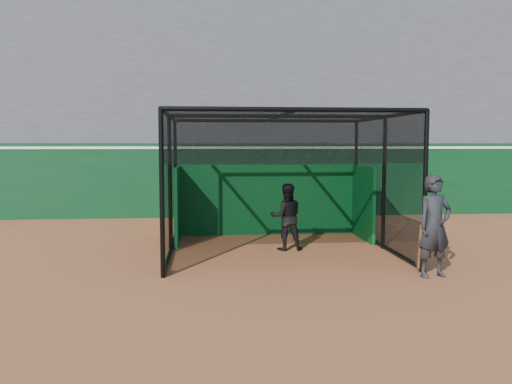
{
  "coord_description": "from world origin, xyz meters",
  "views": [
    {
      "loc": [
        -1.09,
        -9.95,
        2.45
      ],
      "look_at": [
        0.05,
        2.0,
        1.4
      ],
      "focal_mm": 38.0,
      "sensor_mm": 36.0,
      "label": 1
    }
  ],
  "objects": [
    {
      "name": "batter",
      "position": [
        0.81,
        2.42,
        0.78
      ],
      "size": [
        0.76,
        0.59,
        1.55
      ],
      "primitive_type": "imported",
      "rotation": [
        0.0,
        0.0,
        3.15
      ],
      "color": "black",
      "rests_on": "ground"
    },
    {
      "name": "batting_cage",
      "position": [
        0.62,
        2.39,
        1.55
      ],
      "size": [
        5.07,
        4.85,
        3.1
      ],
      "color": "black",
      "rests_on": "ground"
    },
    {
      "name": "on_deck_player",
      "position": [
        3.14,
        -0.4,
        0.95
      ],
      "size": [
        0.78,
        0.6,
        1.9
      ],
      "color": "black",
      "rests_on": "ground"
    },
    {
      "name": "ground",
      "position": [
        0.0,
        0.0,
        0.0
      ],
      "size": [
        120.0,
        120.0,
        0.0
      ],
      "primitive_type": "plane",
      "color": "#99522C",
      "rests_on": "ground"
    },
    {
      "name": "grandstand",
      "position": [
        0.0,
        12.27,
        4.48
      ],
      "size": [
        50.0,
        7.85,
        8.95
      ],
      "color": "#4C4C4F",
      "rests_on": "ground"
    },
    {
      "name": "outfield_wall",
      "position": [
        0.0,
        8.5,
        1.29
      ],
      "size": [
        50.0,
        0.5,
        2.5
      ],
      "color": "#093416",
      "rests_on": "ground"
    }
  ]
}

